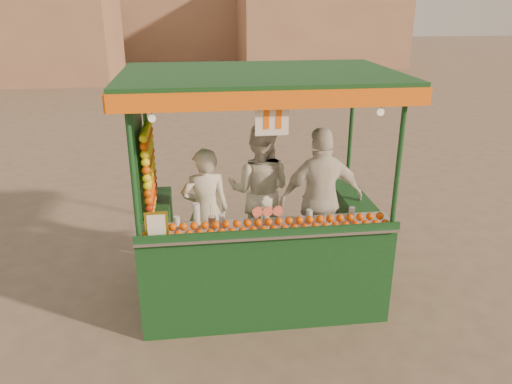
{
  "coord_description": "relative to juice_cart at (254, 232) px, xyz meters",
  "views": [
    {
      "loc": [
        -0.41,
        -5.6,
        3.64
      ],
      "look_at": [
        0.31,
        0.02,
        1.42
      ],
      "focal_mm": 34.72,
      "sensor_mm": 36.0,
      "label": 1
    }
  ],
  "objects": [
    {
      "name": "vendor_middle",
      "position": [
        0.16,
        0.6,
        0.32
      ],
      "size": [
        1.06,
        0.94,
        1.83
      ],
      "rotation": [
        0.0,
        0.0,
        2.82
      ],
      "color": "white",
      "rests_on": "ground"
    },
    {
      "name": "building_left",
      "position": [
        -9.27,
        20.1,
        2.07
      ],
      "size": [
        10.0,
        6.0,
        6.0
      ],
      "primitive_type": "cube",
      "color": "#A07A5B",
      "rests_on": "ground"
    },
    {
      "name": "juice_cart",
      "position": [
        0.0,
        0.0,
        0.0
      ],
      "size": [
        3.17,
        2.05,
        2.88
      ],
      "color": "#103C1A",
      "rests_on": "ground"
    },
    {
      "name": "vendor_left",
      "position": [
        -0.59,
        0.23,
        0.23
      ],
      "size": [
        0.64,
        0.46,
        1.64
      ],
      "rotation": [
        0.0,
        0.0,
        3.26
      ],
      "color": "silver",
      "rests_on": "ground"
    },
    {
      "name": "ground",
      "position": [
        -0.27,
        0.1,
        -0.93
      ],
      "size": [
        90.0,
        90.0,
        0.0
      ],
      "primitive_type": "plane",
      "color": "brown",
      "rests_on": "ground"
    },
    {
      "name": "building_right",
      "position": [
        6.73,
        24.1,
        1.57
      ],
      "size": [
        9.0,
        6.0,
        5.0
      ],
      "primitive_type": "cube",
      "color": "#A07A5B",
      "rests_on": "ground"
    },
    {
      "name": "vendor_right",
      "position": [
        0.87,
        0.14,
        0.34
      ],
      "size": [
        1.12,
        0.53,
        1.87
      ],
      "rotation": [
        0.0,
        0.0,
        3.21
      ],
      "color": "silver",
      "rests_on": "ground"
    },
    {
      "name": "building_center",
      "position": [
        -2.27,
        30.1,
        2.57
      ],
      "size": [
        14.0,
        7.0,
        7.0
      ],
      "primitive_type": "cube",
      "color": "#A07A5B",
      "rests_on": "ground"
    }
  ]
}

